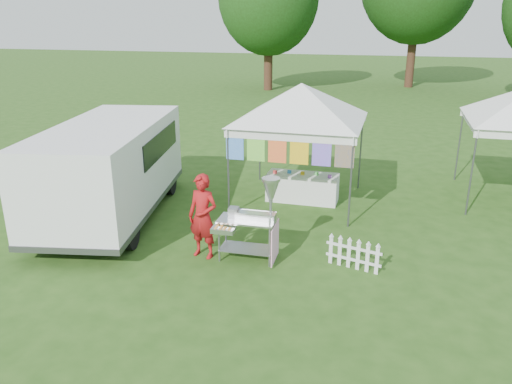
% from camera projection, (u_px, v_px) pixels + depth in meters
% --- Properties ---
extents(ground, '(120.00, 120.00, 0.00)m').
position_uv_depth(ground, '(264.00, 259.00, 9.78)').
color(ground, '#264B15').
rests_on(ground, ground).
extents(canopy_main, '(4.24, 4.24, 3.45)m').
position_uv_depth(canopy_main, '(302.00, 84.00, 11.98)').
color(canopy_main, '#59595E').
rests_on(canopy_main, ground).
extents(donut_cart, '(1.21, 0.86, 1.68)m').
position_uv_depth(donut_cart, '(256.00, 213.00, 9.42)').
color(donut_cart, gray).
rests_on(donut_cart, ground).
extents(vendor, '(0.68, 0.51, 1.68)m').
position_uv_depth(vendor, '(203.00, 216.00, 9.64)').
color(vendor, '#A31416').
rests_on(vendor, ground).
extents(cargo_van, '(3.12, 5.65, 2.22)m').
position_uv_depth(cargo_van, '(112.00, 167.00, 11.64)').
color(cargo_van, white).
rests_on(cargo_van, ground).
extents(picket_fence, '(1.05, 0.29, 0.56)m').
position_uv_depth(picket_fence, '(353.00, 255.00, 9.32)').
color(picket_fence, white).
rests_on(picket_fence, ground).
extents(display_table, '(1.80, 0.70, 0.71)m').
position_uv_depth(display_table, '(302.00, 187.00, 12.83)').
color(display_table, white).
rests_on(display_table, ground).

